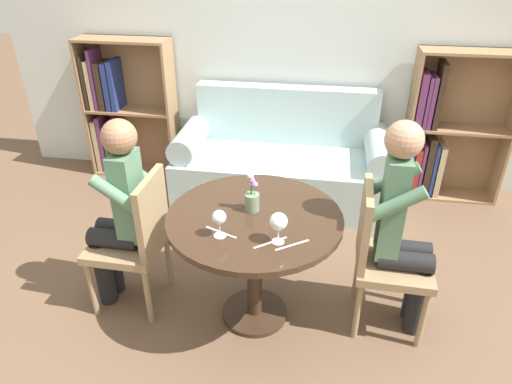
{
  "coord_description": "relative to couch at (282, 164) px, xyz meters",
  "views": [
    {
      "loc": [
        0.34,
        -2.07,
        2.08
      ],
      "look_at": [
        0.0,
        0.05,
        0.85
      ],
      "focal_mm": 32.0,
      "sensor_mm": 36.0,
      "label": 1
    }
  ],
  "objects": [
    {
      "name": "chair_left",
      "position": [
        -0.72,
        -1.48,
        0.18
      ],
      "size": [
        0.43,
        0.43,
        0.9
      ],
      "rotation": [
        0.0,
        0.0,
        -1.59
      ],
      "color": "#937A56",
      "rests_on": "ground_plane"
    },
    {
      "name": "couch",
      "position": [
        0.0,
        0.0,
        0.0
      ],
      "size": [
        1.81,
        0.8,
        0.92
      ],
      "color": "#A8C1C1",
      "rests_on": "ground_plane"
    },
    {
      "name": "knife_left_setting",
      "position": [
        0.23,
        -1.74,
        0.42
      ],
      "size": [
        0.16,
        0.12,
        0.0
      ],
      "color": "silver",
      "rests_on": "round_table"
    },
    {
      "name": "flower_vase",
      "position": [
        -0.02,
        -1.45,
        0.5
      ],
      "size": [
        0.08,
        0.08,
        0.23
      ],
      "color": "gray",
      "rests_on": "round_table"
    },
    {
      "name": "round_table",
      "position": [
        0.0,
        -1.51,
        0.28
      ],
      "size": [
        0.97,
        0.97,
        0.73
      ],
      "color": "#382619",
      "rests_on": "ground_plane"
    },
    {
      "name": "bookshelf_left",
      "position": [
        -1.57,
        0.26,
        0.3
      ],
      "size": [
        0.83,
        0.28,
        1.28
      ],
      "color": "#93704C",
      "rests_on": "ground_plane"
    },
    {
      "name": "back_wall",
      "position": [
        0.0,
        0.42,
        1.04
      ],
      "size": [
        5.2,
        0.05,
        2.7
      ],
      "color": "silver",
      "rests_on": "ground_plane"
    },
    {
      "name": "wine_glass_right",
      "position": [
        0.16,
        -1.73,
        0.54
      ],
      "size": [
        0.09,
        0.09,
        0.17
      ],
      "color": "white",
      "rests_on": "round_table"
    },
    {
      "name": "wine_glass_left",
      "position": [
        -0.14,
        -1.72,
        0.53
      ],
      "size": [
        0.07,
        0.07,
        0.15
      ],
      "color": "white",
      "rests_on": "round_table"
    },
    {
      "name": "bookshelf_right",
      "position": [
        1.34,
        0.27,
        0.26
      ],
      "size": [
        0.83,
        0.28,
        1.28
      ],
      "color": "#93704C",
      "rests_on": "ground_plane"
    },
    {
      "name": "knife_right_setting",
      "position": [
        0.12,
        -1.74,
        0.42
      ],
      "size": [
        0.16,
        0.13,
        0.0
      ],
      "color": "silver",
      "rests_on": "round_table"
    },
    {
      "name": "person_right",
      "position": [
        0.81,
        -1.42,
        0.37
      ],
      "size": [
        0.42,
        0.35,
        1.29
      ],
      "rotation": [
        0.0,
        0.0,
        1.54
      ],
      "color": "black",
      "rests_on": "ground_plane"
    },
    {
      "name": "fork_left_setting",
      "position": [
        -0.15,
        -1.69,
        0.42
      ],
      "size": [
        0.18,
        0.08,
        0.0
      ],
      "color": "silver",
      "rests_on": "round_table"
    },
    {
      "name": "ground_plane",
      "position": [
        0.0,
        -1.51,
        -0.31
      ],
      "size": [
        16.0,
        16.0,
        0.0
      ],
      "primitive_type": "plane",
      "color": "brown"
    },
    {
      "name": "person_left",
      "position": [
        -0.81,
        -1.48,
        0.34
      ],
      "size": [
        0.42,
        0.35,
        1.23
      ],
      "rotation": [
        0.0,
        0.0,
        -1.59
      ],
      "color": "black",
      "rests_on": "ground_plane"
    },
    {
      "name": "chair_right",
      "position": [
        0.72,
        -1.42,
        0.18
      ],
      "size": [
        0.43,
        0.43,
        0.9
      ],
      "rotation": [
        0.0,
        0.0,
        1.54
      ],
      "color": "#937A56",
      "rests_on": "ground_plane"
    }
  ]
}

